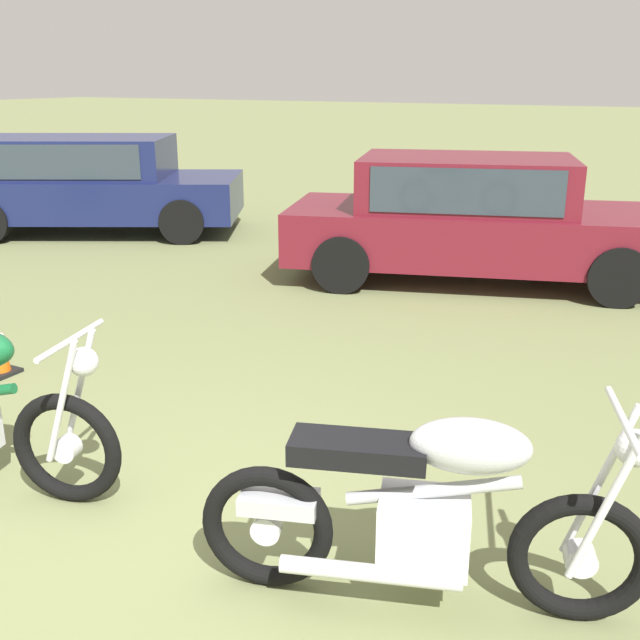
{
  "coord_description": "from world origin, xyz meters",
  "views": [
    {
      "loc": [
        2.38,
        -2.43,
        2.31
      ],
      "look_at": [
        -0.08,
        2.19,
        0.61
      ],
      "focal_mm": 42.39,
      "sensor_mm": 36.0,
      "label": 1
    }
  ],
  "objects": [
    {
      "name": "ground_plane",
      "position": [
        0.0,
        0.0,
        0.0
      ],
      "size": [
        120.0,
        120.0,
        0.0
      ],
      "primitive_type": "plane",
      "color": "olive"
    },
    {
      "name": "car_burgundy",
      "position": [
        -0.14,
        6.03,
        0.8
      ],
      "size": [
        4.63,
        2.93,
        1.43
      ],
      "rotation": [
        0.0,
        0.0,
        0.3
      ],
      "color": "maroon",
      "rests_on": "ground"
    },
    {
      "name": "motorcycle_silver",
      "position": [
        1.43,
        0.36,
        0.48
      ],
      "size": [
        1.95,
        0.94,
        1.02
      ],
      "rotation": [
        0.0,
        0.0,
        0.32
      ],
      "color": "black",
      "rests_on": "ground"
    },
    {
      "name": "car_navy",
      "position": [
        -6.16,
        6.04,
        0.83
      ],
      "size": [
        4.54,
        3.53,
        1.43
      ],
      "rotation": [
        0.0,
        0.0,
        0.48
      ],
      "color": "#161E4C",
      "rests_on": "ground"
    }
  ]
}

